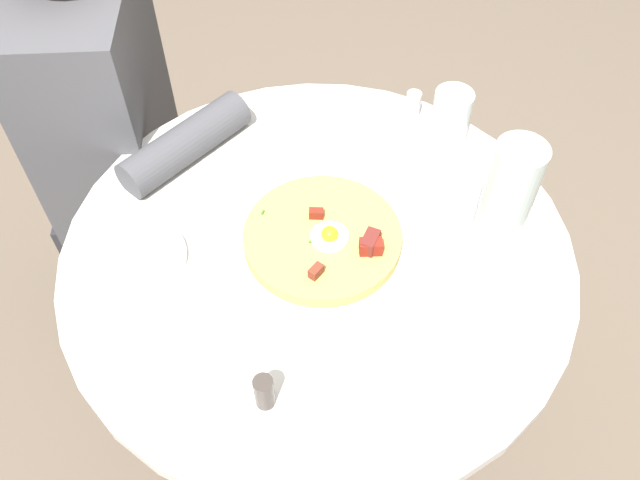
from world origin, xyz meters
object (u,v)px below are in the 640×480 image
Objects in this scene: bread_plate at (139,258)px; water_glass at (450,121)px; fork at (476,363)px; water_bottle at (503,212)px; person_seated at (120,162)px; pizza_plate at (323,246)px; salt_shaker at (413,105)px; dining_table at (318,302)px; breakfast_pizza at (324,240)px; knife at (450,360)px; pepper_shaker at (264,392)px.

water_glass is at bearing 113.44° from bread_plate.
water_bottle is at bearing -5.25° from fork.
person_seated is 3.78× the size of pizza_plate.
pizza_plate is 0.29m from bread_plate.
bread_plate is 0.57m from water_bottle.
water_glass is at bearing 133.26° from pizza_plate.
water_bottle is (0.47, 0.68, 0.33)m from person_seated.
salt_shaker is (-0.31, 0.19, 0.02)m from pizza_plate.
salt_shaker is at bearing -149.76° from water_glass.
dining_table is 0.36m from fork.
person_seated is 4.47× the size of breakfast_pizza.
salt_shaker is at bearing 13.08° from fork.
pizza_plate is at bearing 45.15° from person_seated.
pepper_shaker is at bearing 111.21° from knife.
pepper_shaker is (0.57, -0.28, 0.00)m from salt_shaker.
knife is 0.23m from water_bottle.
pizza_plate is 2.47× the size of water_glass.
bread_plate is at bearing -94.25° from water_bottle.
pizza_plate is 5.01× the size of pepper_shaker.
water_glass is at bearing 2.44° from knife.
person_seated is 18.95× the size of pepper_shaker.
water_bottle is at bearing 85.75° from bread_plate.
breakfast_pizza is 4.60× the size of salt_shaker.
bread_plate reaches higher than dining_table.
salt_shaker is (-0.53, -0.01, 0.02)m from fork.
person_seated is at bearing -100.38° from salt_shaker.
pizza_plate reaches higher than knife.
water_glass is 0.59m from pepper_shaker.
knife is (-0.01, -0.04, 0.00)m from fork.
water_bottle is (0.05, 0.26, 0.12)m from pizza_plate.
water_glass is (-0.23, 0.24, 0.04)m from breakfast_pizza.
fork is at bearing 42.38° from breakfast_pizza.
fork is 1.48× the size of water_glass.
fork is 0.22m from water_bottle.
water_bottle is at bearing 55.47° from person_seated.
pepper_shaker is (0.21, -0.35, -0.10)m from water_bottle.
knife is at bearing 65.61° from bread_plate.
breakfast_pizza is 0.33m from water_glass.
person_seated is 0.67m from salt_shaker.
fork is (0.22, 0.20, 0.00)m from pizza_plate.
bread_plate is at bearing -141.91° from pepper_shaker.
person_seated is 0.90m from knife.
pizza_plate is at bearing 91.08° from bread_plate.
pepper_shaker reaches higher than bread_plate.
knife is (0.21, 0.17, -0.02)m from breakfast_pizza.
water_bottle reaches higher than breakfast_pizza.
bread_plate is at bearing 17.15° from person_seated.
pepper_shaker is (0.04, -0.30, 0.02)m from fork.
fork is 3.26× the size of salt_shaker.
bread_plate is 0.85× the size of fork.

